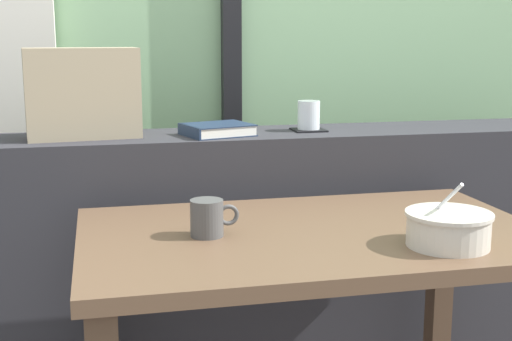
% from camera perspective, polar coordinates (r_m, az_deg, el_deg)
% --- Properties ---
extents(dark_console_ledge, '(2.80, 0.31, 0.85)m').
position_cam_1_polar(dark_console_ledge, '(2.25, -0.48, -7.70)').
color(dark_console_ledge, '#2D2D33').
rests_on(dark_console_ledge, ground).
extents(breakfast_table, '(1.09, 0.67, 0.70)m').
position_cam_1_polar(breakfast_table, '(1.69, 4.54, -8.54)').
color(breakfast_table, brown).
rests_on(breakfast_table, ground).
extents(coaster_square, '(0.10, 0.10, 0.00)m').
position_cam_1_polar(coaster_square, '(2.20, 4.31, 3.33)').
color(coaster_square, black).
rests_on(coaster_square, dark_console_ledge).
extents(juice_glass, '(0.07, 0.07, 0.09)m').
position_cam_1_polar(juice_glass, '(2.19, 4.33, 4.42)').
color(juice_glass, white).
rests_on(juice_glass, coaster_square).
extents(closed_book, '(0.23, 0.20, 0.03)m').
position_cam_1_polar(closed_book, '(2.09, -3.21, 3.36)').
color(closed_book, '#1E2D47').
rests_on(closed_book, dark_console_ledge).
extents(throw_pillow, '(0.33, 0.17, 0.26)m').
position_cam_1_polar(throw_pillow, '(2.09, -14.01, 6.15)').
color(throw_pillow, tan).
rests_on(throw_pillow, dark_console_ledge).
extents(soup_bowl, '(0.19, 0.19, 0.15)m').
position_cam_1_polar(soup_bowl, '(1.58, 15.44, -4.66)').
color(soup_bowl, beige).
rests_on(soup_bowl, breakfast_table).
extents(ceramic_mug, '(0.11, 0.08, 0.08)m').
position_cam_1_polar(ceramic_mug, '(1.60, -3.96, -3.89)').
color(ceramic_mug, '#4C4C4C').
rests_on(ceramic_mug, breakfast_table).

